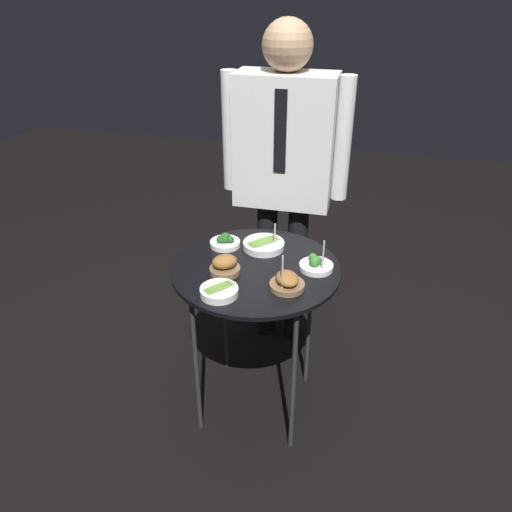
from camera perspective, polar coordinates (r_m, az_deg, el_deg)
ground_plane at (r=2.49m, az=0.00°, el=-16.27°), size 8.00×8.00×0.00m
serving_cart at (r=2.05m, az=0.00°, el=-2.55°), size 0.69×0.69×0.76m
bowl_asparagus_far_rim at (r=2.15m, az=0.90°, el=1.29°), size 0.18×0.18×0.12m
bowl_broccoli_mid_right at (r=2.17m, az=-3.55°, el=1.68°), size 0.13×0.13×0.06m
bowl_broccoli_center at (r=2.01m, az=6.87°, el=-0.99°), size 0.14×0.14×0.14m
bowl_roast_back_left at (r=1.97m, az=-3.59°, el=-1.08°), size 0.13×0.12×0.08m
bowl_roast_front_left at (r=1.88m, az=3.57°, el=-2.97°), size 0.13×0.14×0.16m
bowl_asparagus_front_center at (r=1.85m, az=-4.24°, el=-4.04°), size 0.14×0.14×0.04m
waiter_figure at (r=2.39m, az=3.30°, el=11.21°), size 0.60×0.23×1.64m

